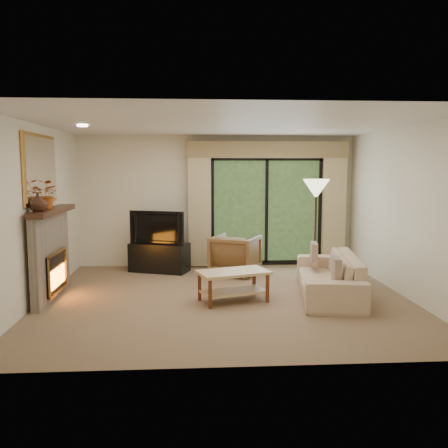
{
  "coord_description": "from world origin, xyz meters",
  "views": [
    {
      "loc": [
        -0.48,
        -6.99,
        1.97
      ],
      "look_at": [
        0.0,
        0.3,
        1.1
      ],
      "focal_mm": 38.0,
      "sensor_mm": 36.0,
      "label": 1
    }
  ],
  "objects": [
    {
      "name": "ceiling",
      "position": [
        0.0,
        0.0,
        2.6
      ],
      "size": [
        5.5,
        5.5,
        0.0
      ],
      "primitive_type": "plane",
      "rotation": [
        3.14,
        0.0,
        0.0
      ],
      "color": "silver",
      "rests_on": "ground"
    },
    {
      "name": "wall_back",
      "position": [
        0.0,
        2.5,
        1.3
      ],
      "size": [
        5.0,
        0.0,
        5.0
      ],
      "primitive_type": "plane",
      "rotation": [
        1.57,
        0.0,
        0.0
      ],
      "color": "#F3E4CA",
      "rests_on": "ground"
    },
    {
      "name": "mirror",
      "position": [
        -2.71,
        0.2,
        1.95
      ],
      "size": [
        0.07,
        1.45,
        1.02
      ],
      "primitive_type": null,
      "color": "gold",
      "rests_on": "wall_left"
    },
    {
      "name": "curtain_left",
      "position": [
        -0.35,
        2.34,
        1.2
      ],
      "size": [
        0.45,
        0.18,
        2.35
      ],
      "primitive_type": "cube",
      "color": "#C7B383",
      "rests_on": "floor"
    },
    {
      "name": "floor",
      "position": [
        0.0,
        0.0,
        0.0
      ],
      "size": [
        5.5,
        5.5,
        0.0
      ],
      "primitive_type": "plane",
      "color": "#866B4F",
      "rests_on": "ground"
    },
    {
      "name": "curtain_right",
      "position": [
        2.35,
        2.34,
        1.2
      ],
      "size": [
        0.45,
        0.18,
        2.35
      ],
      "primitive_type": "cube",
      "color": "#C7B383",
      "rests_on": "floor"
    },
    {
      "name": "media_console",
      "position": [
        -1.12,
        1.95,
        0.27
      ],
      "size": [
        1.19,
        0.83,
        0.55
      ],
      "primitive_type": "cube",
      "rotation": [
        0.0,
        0.0,
        -0.35
      ],
      "color": "black",
      "rests_on": "floor"
    },
    {
      "name": "wall_front",
      "position": [
        0.0,
        -2.5,
        1.3
      ],
      "size": [
        5.0,
        0.0,
        5.0
      ],
      "primitive_type": "plane",
      "rotation": [
        -1.57,
        0.0,
        0.0
      ],
      "color": "#F3E4CA",
      "rests_on": "ground"
    },
    {
      "name": "coffee_table",
      "position": [
        0.11,
        -0.17,
        0.23
      ],
      "size": [
        1.14,
        0.85,
        0.46
      ],
      "primitive_type": null,
      "rotation": [
        0.0,
        0.0,
        0.31
      ],
      "color": "tan",
      "rests_on": "floor"
    },
    {
      "name": "vase",
      "position": [
        -2.61,
        -0.33,
        1.5
      ],
      "size": [
        0.29,
        0.29,
        0.26
      ],
      "primitive_type": "imported",
      "rotation": [
        0.0,
        0.0,
        0.17
      ],
      "color": "#392015",
      "rests_on": "fireplace"
    },
    {
      "name": "fireplace",
      "position": [
        -2.63,
        0.2,
        0.69
      ],
      "size": [
        0.24,
        1.7,
        1.37
      ],
      "primitive_type": null,
      "color": "slate",
      "rests_on": "floor"
    },
    {
      "name": "wall_left",
      "position": [
        -2.75,
        0.0,
        1.3
      ],
      "size": [
        0.0,
        5.0,
        5.0
      ],
      "primitive_type": "plane",
      "rotation": [
        1.57,
        0.0,
        1.57
      ],
      "color": "#F3E4CA",
      "rests_on": "ground"
    },
    {
      "name": "tv",
      "position": [
        -1.12,
        1.95,
        0.86
      ],
      "size": [
        1.07,
        0.5,
        0.62
      ],
      "primitive_type": "imported",
      "rotation": [
        0.0,
        0.0,
        -0.35
      ],
      "color": "black",
      "rests_on": "media_console"
    },
    {
      "name": "branches",
      "position": [
        -2.61,
        0.06,
        1.58
      ],
      "size": [
        0.47,
        0.43,
        0.43
      ],
      "primitive_type": "imported",
      "rotation": [
        0.0,
        0.0,
        -0.3
      ],
      "color": "#A84B16",
      "rests_on": "fireplace"
    },
    {
      "name": "pillow_near",
      "position": [
        1.53,
        -0.57,
        0.53
      ],
      "size": [
        0.16,
        0.38,
        0.37
      ],
      "primitive_type": "cube",
      "rotation": [
        0.0,
        0.0,
        -0.17
      ],
      "color": "brown",
      "rests_on": "sofa"
    },
    {
      "name": "wall_right",
      "position": [
        2.75,
        0.0,
        1.3
      ],
      "size": [
        0.0,
        5.0,
        5.0
      ],
      "primitive_type": "plane",
      "rotation": [
        1.57,
        0.0,
        -1.57
      ],
      "color": "#F3E4CA",
      "rests_on": "ground"
    },
    {
      "name": "cornice",
      "position": [
        1.0,
        2.36,
        2.32
      ],
      "size": [
        3.2,
        0.24,
        0.32
      ],
      "primitive_type": "cube",
      "color": "#967F53",
      "rests_on": "wall_back"
    },
    {
      "name": "floor_lamp",
      "position": [
        1.71,
        1.3,
        0.88
      ],
      "size": [
        0.48,
        0.48,
        1.77
      ],
      "primitive_type": null,
      "rotation": [
        0.0,
        0.0,
        0.0
      ],
      "color": "#FFF8CA",
      "rests_on": "floor"
    },
    {
      "name": "pillow_far",
      "position": [
        1.53,
        0.69,
        0.54
      ],
      "size": [
        0.16,
        0.39,
        0.38
      ],
      "primitive_type": "cube",
      "rotation": [
        0.0,
        0.0,
        -0.17
      ],
      "color": "brown",
      "rests_on": "sofa"
    },
    {
      "name": "sliding_door",
      "position": [
        1.0,
        2.45,
        1.1
      ],
      "size": [
        2.26,
        0.1,
        2.16
      ],
      "primitive_type": null,
      "color": "black",
      "rests_on": "floor"
    },
    {
      "name": "sofa",
      "position": [
        1.61,
        0.06,
        0.32
      ],
      "size": [
        1.2,
        2.29,
        0.64
      ],
      "primitive_type": "imported",
      "rotation": [
        0.0,
        0.0,
        -1.74
      ],
      "color": "#CAAC8A",
      "rests_on": "floor"
    },
    {
      "name": "armchair",
      "position": [
        0.3,
        1.59,
        0.37
      ],
      "size": [
        1.06,
        1.07,
        0.74
      ],
      "primitive_type": "imported",
      "rotation": [
        0.0,
        0.0,
        2.7
      ],
      "color": "brown",
      "rests_on": "floor"
    }
  ]
}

